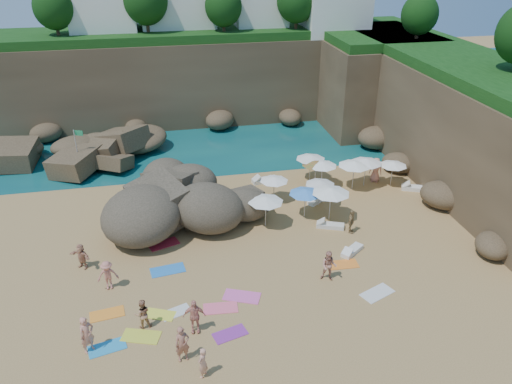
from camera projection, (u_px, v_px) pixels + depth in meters
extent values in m
plane|color=tan|center=(234.00, 246.00, 30.48)|extent=(120.00, 120.00, 0.00)
plane|color=#0C4751|center=(191.00, 102.00, 56.55)|extent=(120.00, 120.00, 0.00)
cube|color=brown|center=(213.00, 77.00, 50.72)|extent=(44.00, 8.00, 8.00)
cube|color=brown|center=(456.00, 120.00, 38.95)|extent=(8.00, 30.00, 8.00)
cube|color=brown|center=(371.00, 82.00, 49.03)|extent=(10.00, 12.00, 8.00)
cube|color=white|center=(103.00, 8.00, 46.70)|extent=(6.00, 5.00, 5.50)
cube|color=white|center=(177.00, 0.00, 48.58)|extent=(7.00, 6.00, 6.50)
cube|color=white|center=(259.00, 7.00, 49.47)|extent=(5.00, 5.00, 5.00)
cube|color=white|center=(333.00, 2.00, 48.74)|extent=(6.00, 6.00, 6.00)
sphere|color=#11380F|center=(54.00, 7.00, 44.04)|extent=(3.60, 3.60, 3.60)
sphere|color=#11380F|center=(145.00, 0.00, 45.28)|extent=(4.05, 4.05, 4.05)
sphere|color=#11380F|center=(223.00, 6.00, 45.90)|extent=(3.42, 3.42, 3.42)
sphere|color=#11380F|center=(297.00, 0.00, 47.00)|extent=(3.78, 3.78, 3.78)
sphere|color=#11380F|center=(420.00, 14.00, 42.76)|extent=(3.15, 3.15, 3.15)
cylinder|color=white|center=(17.00, 84.00, 51.98)|extent=(0.10, 0.10, 6.00)
cylinder|color=white|center=(32.00, 83.00, 52.25)|extent=(0.10, 0.10, 6.00)
cylinder|color=white|center=(47.00, 83.00, 52.51)|extent=(0.10, 0.10, 6.00)
cylinder|color=silver|center=(77.00, 152.00, 38.88)|extent=(0.07, 0.07, 3.68)
cube|color=#228851|center=(79.00, 133.00, 38.23)|extent=(0.61, 0.27, 0.41)
cylinder|color=silver|center=(319.00, 194.00, 34.63)|extent=(0.05, 0.05, 1.84)
cone|color=silver|center=(320.00, 182.00, 34.22)|extent=(2.06, 2.06, 0.31)
cylinder|color=silver|center=(353.00, 176.00, 36.84)|extent=(0.06, 0.06, 2.12)
cone|color=white|center=(354.00, 163.00, 36.38)|extent=(2.37, 2.37, 0.36)
cylinder|color=silver|center=(274.00, 190.00, 35.23)|extent=(0.05, 0.05, 1.78)
cone|color=white|center=(274.00, 179.00, 34.84)|extent=(2.00, 2.00, 0.30)
cylinder|color=silver|center=(392.00, 174.00, 37.43)|extent=(0.05, 0.05, 1.84)
cone|color=white|center=(393.00, 164.00, 37.03)|extent=(2.06, 2.06, 0.31)
cylinder|color=silver|center=(322.00, 175.00, 37.22)|extent=(0.06, 0.06, 1.93)
cone|color=white|center=(323.00, 164.00, 36.80)|extent=(2.17, 2.17, 0.33)
cylinder|color=silver|center=(310.00, 168.00, 38.17)|extent=(0.06, 0.06, 2.00)
cone|color=white|center=(311.00, 157.00, 37.73)|extent=(2.24, 2.24, 0.34)
cylinder|color=silver|center=(315.00, 174.00, 37.43)|extent=(0.06, 0.06, 1.89)
cone|color=red|center=(316.00, 163.00, 37.02)|extent=(2.12, 2.12, 0.32)
cylinder|color=silver|center=(365.00, 173.00, 37.34)|extent=(0.06, 0.06, 2.09)
cone|color=white|center=(366.00, 161.00, 36.88)|extent=(2.35, 2.35, 0.36)
cylinder|color=silver|center=(266.00, 213.00, 32.09)|extent=(0.06, 0.06, 2.04)
cone|color=white|center=(266.00, 199.00, 31.64)|extent=(2.29, 2.29, 0.35)
cylinder|color=silver|center=(305.00, 204.00, 33.21)|extent=(0.06, 0.06, 1.95)
cone|color=#4288E1|center=(305.00, 191.00, 32.78)|extent=(2.19, 2.19, 0.33)
cylinder|color=silver|center=(330.00, 205.00, 32.80)|extent=(0.07, 0.07, 2.23)
cone|color=white|center=(331.00, 191.00, 32.31)|extent=(2.50, 2.50, 0.38)
cube|color=silver|center=(265.00, 180.00, 38.28)|extent=(2.06, 1.02, 0.31)
cube|color=silver|center=(315.00, 191.00, 36.70)|extent=(1.89, 1.02, 0.28)
cube|color=white|center=(317.00, 200.00, 35.46)|extent=(1.69, 1.47, 0.26)
cube|color=silver|center=(330.00, 226.00, 32.36)|extent=(1.87, 1.21, 0.28)
cube|color=white|center=(415.00, 188.00, 37.06)|extent=(2.05, 1.35, 0.30)
cube|color=silver|center=(352.00, 251.00, 29.81)|extent=(1.68, 1.47, 0.26)
cube|color=#2691CB|center=(107.00, 347.00, 23.01)|extent=(1.85, 1.21, 0.03)
cube|color=#FF6383|center=(221.00, 308.00, 25.43)|extent=(1.81, 1.00, 0.03)
cube|color=orange|center=(107.00, 314.00, 25.03)|extent=(1.79, 1.07, 0.03)
cube|color=#D1D638|center=(141.00, 336.00, 23.64)|extent=(2.00, 1.43, 0.03)
cube|color=silver|center=(176.00, 312.00, 25.15)|extent=(1.68, 1.23, 0.03)
cube|color=purple|center=(230.00, 334.00, 23.79)|extent=(1.78, 1.22, 0.03)
cube|color=red|center=(164.00, 244.00, 30.66)|extent=(2.04, 1.48, 0.03)
cube|color=blue|center=(168.00, 270.00, 28.29)|extent=(2.03, 1.21, 0.03)
cube|color=#EC5BAF|center=(242.00, 296.00, 26.24)|extent=(2.14, 1.63, 0.03)
cube|color=orange|center=(343.00, 264.00, 28.78)|extent=(1.80, 0.96, 0.03)
cube|color=green|center=(143.00, 230.00, 32.12)|extent=(1.62, 1.03, 0.03)
cube|color=yellow|center=(160.00, 315.00, 24.99)|extent=(1.71, 1.31, 0.03)
cube|color=silver|center=(377.00, 293.00, 26.48)|extent=(2.04, 1.55, 0.03)
imported|color=tan|center=(87.00, 335.00, 22.43)|extent=(0.83, 0.79, 1.91)
imported|color=#AF7857|center=(142.00, 314.00, 23.89)|extent=(0.83, 0.67, 1.59)
imported|color=#EE9D87|center=(170.00, 175.00, 37.41)|extent=(1.16, 0.62, 1.71)
imported|color=#96794B|center=(351.00, 222.00, 31.52)|extent=(0.83, 0.99, 1.59)
imported|color=tan|center=(376.00, 170.00, 38.01)|extent=(1.08, 0.92, 1.94)
imported|color=#A46052|center=(145.00, 182.00, 36.62)|extent=(1.43, 0.54, 1.50)
imported|color=tan|center=(203.00, 363.00, 21.20)|extent=(0.64, 0.68, 1.55)
imported|color=#C77563|center=(109.00, 285.00, 26.73)|extent=(1.26, 1.80, 0.45)
imported|color=#E49582|center=(195.00, 328.00, 23.85)|extent=(1.24, 1.93, 0.45)
imported|color=tan|center=(83.00, 265.00, 28.44)|extent=(2.05, 2.07, 0.41)
imported|color=#A66853|center=(183.00, 356.00, 22.27)|extent=(1.04, 1.91, 0.43)
imported|color=tan|center=(328.00, 275.00, 27.38)|extent=(1.52, 1.98, 0.67)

